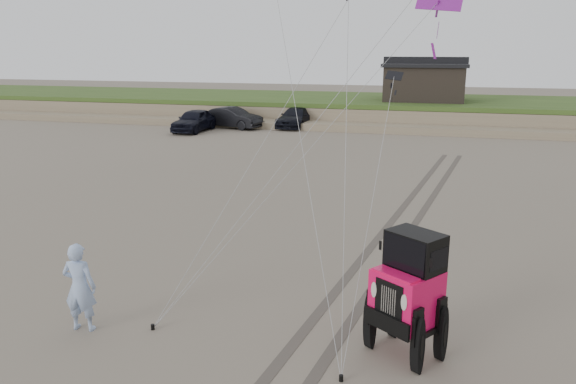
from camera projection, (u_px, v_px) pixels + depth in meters
name	position (u px, v px, depth m)	size (l,w,h in m)	color
ground	(253.00, 362.00, 10.74)	(160.00, 160.00, 0.00)	#6B6054
dune_ridge	(398.00, 110.00, 45.62)	(160.00, 14.25, 1.73)	#7A6B54
cabin	(424.00, 81.00, 44.05)	(6.40, 5.40, 3.35)	black
truck_a	(194.00, 120.00, 39.72)	(1.85, 4.60, 1.57)	black
truck_b	(232.00, 118.00, 41.35)	(1.61, 4.62, 1.52)	black
truck_c	(296.00, 117.00, 41.86)	(2.01, 4.94, 1.44)	black
jeep	(406.00, 308.00, 10.76)	(2.29, 5.31, 1.98)	#F10C51
man	(80.00, 287.00, 11.74)	(0.71, 0.46, 1.94)	#90B0DF
stake_main	(153.00, 327.00, 11.94)	(0.08, 0.08, 0.12)	black
stake_aux	(341.00, 378.00, 10.10)	(0.08, 0.08, 0.12)	black
tire_tracks	(393.00, 237.00, 17.72)	(5.22, 29.74, 0.01)	#4C443D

